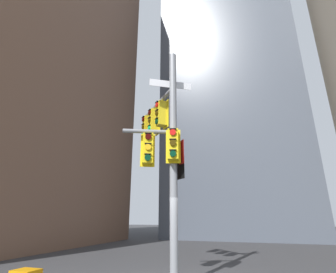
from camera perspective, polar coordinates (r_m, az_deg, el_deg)
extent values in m
cube|color=brown|center=(28.99, -31.32, 18.23)|extent=(16.80, 16.80, 35.72)
cube|color=#4C5460|center=(38.34, 13.00, 21.81)|extent=(14.06, 14.06, 52.51)
cylinder|color=gray|center=(8.20, 1.25, -4.21)|extent=(0.25, 0.25, 7.77)
cylinder|color=gray|center=(10.36, -2.47, 7.35)|extent=(2.15, 2.32, 0.14)
cylinder|color=gray|center=(8.37, -4.57, 1.15)|extent=(1.60, 0.82, 0.14)
cube|color=yellow|center=(9.79, -0.49, 5.03)|extent=(0.35, 0.37, 1.14)
cube|color=yellow|center=(9.73, -1.52, 5.21)|extent=(0.48, 0.48, 1.00)
cylinder|color=red|center=(9.80, -2.59, 7.28)|extent=(0.18, 0.19, 0.20)
cube|color=black|center=(9.85, -2.61, 7.91)|extent=(0.20, 0.21, 0.02)
cylinder|color=#3C2C06|center=(9.66, -2.62, 5.40)|extent=(0.18, 0.19, 0.20)
cube|color=black|center=(9.70, -2.64, 6.06)|extent=(0.20, 0.21, 0.02)
cylinder|color=#06311C|center=(9.52, -2.65, 3.47)|extent=(0.18, 0.19, 0.20)
cube|color=black|center=(9.57, -2.67, 4.15)|extent=(0.20, 0.21, 0.02)
cube|color=yellow|center=(10.50, -2.33, 3.40)|extent=(0.35, 0.37, 1.14)
cube|color=yellow|center=(10.44, -3.29, 3.56)|extent=(0.48, 0.48, 1.00)
cylinder|color=#360605|center=(10.51, -4.28, 5.49)|extent=(0.18, 0.19, 0.20)
cube|color=black|center=(10.56, -4.30, 6.09)|extent=(0.20, 0.21, 0.02)
cylinder|color=#3C2C06|center=(10.38, -4.33, 3.72)|extent=(0.18, 0.19, 0.20)
cube|color=black|center=(10.42, -4.34, 4.34)|extent=(0.20, 0.21, 0.02)
cylinder|color=#19C672|center=(10.25, -4.37, 1.90)|extent=(0.18, 0.19, 0.20)
cube|color=black|center=(10.29, -4.39, 2.54)|extent=(0.20, 0.21, 0.02)
cube|color=gold|center=(11.23, -3.92, 1.98)|extent=(0.35, 0.37, 1.14)
cube|color=gold|center=(11.17, -4.83, 2.11)|extent=(0.48, 0.48, 1.00)
cylinder|color=#360605|center=(11.24, -5.75, 3.93)|extent=(0.18, 0.19, 0.20)
cube|color=black|center=(11.28, -5.76, 4.50)|extent=(0.20, 0.21, 0.02)
cylinder|color=#3C2C06|center=(11.11, -5.81, 2.26)|extent=(0.18, 0.19, 0.20)
cube|color=black|center=(11.15, -5.82, 2.84)|extent=(0.20, 0.21, 0.02)
cylinder|color=#19C672|center=(10.99, -5.86, 0.55)|extent=(0.18, 0.19, 0.20)
cube|color=black|center=(11.03, -5.87, 1.14)|extent=(0.20, 0.21, 0.02)
cube|color=yellow|center=(8.38, -4.70, -3.15)|extent=(0.45, 0.22, 1.14)
cube|color=yellow|center=(8.19, -4.67, -2.81)|extent=(0.45, 0.45, 1.00)
cylinder|color=#360605|center=(8.10, -4.57, -0.05)|extent=(0.21, 0.14, 0.20)
cube|color=black|center=(8.13, -4.55, 0.77)|extent=(0.23, 0.16, 0.02)
cylinder|color=yellow|center=(8.00, -4.63, -2.43)|extent=(0.21, 0.14, 0.20)
cube|color=black|center=(8.03, -4.61, -1.60)|extent=(0.23, 0.16, 0.02)
cylinder|color=#06311C|center=(7.91, -4.70, -4.87)|extent=(0.21, 0.14, 0.20)
cube|color=black|center=(7.93, -4.68, -4.02)|extent=(0.23, 0.16, 0.02)
cube|color=yellow|center=(8.14, 1.21, -2.26)|extent=(0.47, 0.16, 1.14)
cube|color=yellow|center=(7.96, 1.17, -1.89)|extent=(0.42, 0.42, 1.00)
cylinder|color=red|center=(7.87, 1.11, 0.97)|extent=(0.21, 0.11, 0.20)
cube|color=black|center=(7.91, 1.10, 1.80)|extent=(0.23, 0.13, 0.02)
cylinder|color=#3C2C06|center=(7.76, 1.12, -1.47)|extent=(0.21, 0.11, 0.20)
cube|color=black|center=(7.79, 1.12, -0.62)|extent=(0.23, 0.13, 0.02)
cylinder|color=#06311C|center=(7.67, 1.14, -3.98)|extent=(0.21, 0.11, 0.20)
cube|color=black|center=(7.70, 1.13, -3.10)|extent=(0.23, 0.13, 0.02)
cube|color=white|center=(9.59, 0.61, 11.89)|extent=(1.39, 0.86, 0.28)
cube|color=#19479E|center=(9.59, 0.61, 11.89)|extent=(1.35, 0.83, 0.24)
cube|color=red|center=(8.32, 2.62, -3.87)|extent=(0.44, 0.48, 0.80)
cube|color=white|center=(8.32, 2.62, -3.87)|extent=(0.41, 0.45, 0.76)
cube|color=black|center=(8.23, 2.58, -7.35)|extent=(0.46, 0.41, 0.72)
cube|color=white|center=(8.23, 2.58, -7.35)|extent=(0.43, 0.38, 0.68)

